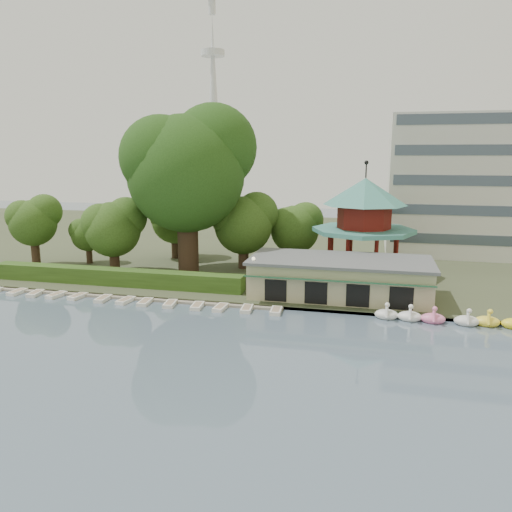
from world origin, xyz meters
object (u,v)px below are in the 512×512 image
(pavilion, at_px, (364,217))
(big_tree, at_px, (188,165))
(dock, at_px, (125,297))
(boathouse, at_px, (340,277))

(pavilion, height_order, big_tree, big_tree)
(big_tree, bearing_deg, dock, -106.14)
(dock, distance_m, boathouse, 22.62)
(dock, relative_size, pavilion, 2.52)
(boathouse, distance_m, pavilion, 11.43)
(boathouse, bearing_deg, pavilion, 78.72)
(dock, height_order, big_tree, big_tree)
(dock, relative_size, boathouse, 1.83)
(boathouse, bearing_deg, big_tree, 161.61)
(dock, distance_m, pavilion, 29.14)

